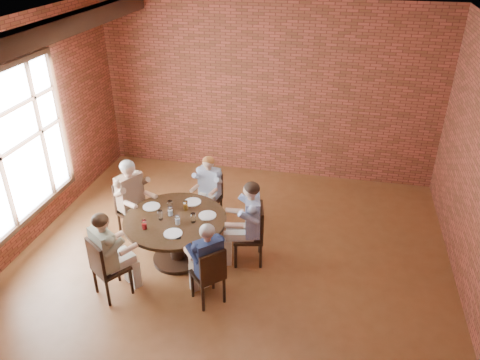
% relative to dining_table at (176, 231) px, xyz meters
% --- Properties ---
extents(floor, '(7.00, 7.00, 0.00)m').
position_rel_dining_table_xyz_m(floor, '(0.80, -0.29, -0.53)').
color(floor, brown).
rests_on(floor, ground).
extents(ceiling, '(7.00, 7.00, 0.00)m').
position_rel_dining_table_xyz_m(ceiling, '(0.80, -0.29, 2.87)').
color(ceiling, white).
rests_on(ceiling, wall_back).
extents(wall_back, '(7.00, 0.00, 7.00)m').
position_rel_dining_table_xyz_m(wall_back, '(0.80, 3.21, 1.17)').
color(wall_back, brown).
rests_on(wall_back, ground).
extents(ceiling_beam, '(0.22, 6.90, 0.26)m').
position_rel_dining_table_xyz_m(ceiling_beam, '(-1.65, -0.29, 2.74)').
color(ceiling_beam, black).
rests_on(ceiling_beam, ceiling).
extents(window, '(0.10, 2.16, 2.36)m').
position_rel_dining_table_xyz_m(window, '(-2.38, 0.11, 1.12)').
color(window, white).
rests_on(window, wall_left).
extents(dining_table, '(1.50, 1.50, 0.75)m').
position_rel_dining_table_xyz_m(dining_table, '(0.00, 0.00, 0.00)').
color(dining_table, black).
rests_on(dining_table, floor).
extents(chair_a, '(0.51, 0.51, 0.94)m').
position_rel_dining_table_xyz_m(chair_a, '(1.13, 0.25, -0.02)').
color(chair_a, black).
rests_on(chair_a, floor).
extents(diner_a, '(0.75, 0.66, 1.34)m').
position_rel_dining_table_xyz_m(diner_a, '(1.04, 0.23, 0.14)').
color(diner_a, '#3C579E').
rests_on(diner_a, floor).
extents(chair_b, '(0.43, 0.43, 0.87)m').
position_rel_dining_table_xyz_m(chair_b, '(0.20, 1.18, -0.05)').
color(chair_b, black).
rests_on(chair_b, floor).
extents(diner_b, '(0.55, 0.63, 1.22)m').
position_rel_dining_table_xyz_m(diner_b, '(0.19, 1.11, 0.08)').
color(diner_b, '#919FB8').
rests_on(diner_b, floor).
extents(chair_c, '(0.59, 0.59, 0.94)m').
position_rel_dining_table_xyz_m(chair_c, '(-0.94, 0.51, -0.02)').
color(chair_c, black).
rests_on(chair_c, floor).
extents(diner_c, '(0.83, 0.78, 1.35)m').
position_rel_dining_table_xyz_m(diner_c, '(-0.87, 0.47, 0.14)').
color(diner_c, brown).
rests_on(diner_c, floor).
extents(chair_d, '(0.57, 0.57, 0.92)m').
position_rel_dining_table_xyz_m(chair_d, '(-0.66, -0.95, -0.03)').
color(chair_d, black).
rests_on(chair_d, floor).
extents(diner_d, '(0.78, 0.81, 1.31)m').
position_rel_dining_table_xyz_m(diner_d, '(-0.62, -0.88, 0.12)').
color(diner_d, tan).
rests_on(diner_d, floor).
extents(chair_e, '(0.53, 0.53, 0.88)m').
position_rel_dining_table_xyz_m(chair_e, '(0.74, -0.78, -0.05)').
color(chair_e, black).
rests_on(chair_e, floor).
extents(diner_e, '(0.73, 0.74, 1.23)m').
position_rel_dining_table_xyz_m(diner_e, '(0.69, -0.73, 0.09)').
color(diner_e, '#1A264B').
rests_on(diner_e, floor).
extents(plate_a, '(0.26, 0.26, 0.01)m').
position_rel_dining_table_xyz_m(plate_a, '(0.44, 0.17, 0.23)').
color(plate_a, white).
rests_on(plate_a, dining_table).
extents(plate_b, '(0.26, 0.26, 0.01)m').
position_rel_dining_table_xyz_m(plate_b, '(0.12, 0.48, 0.23)').
color(plate_b, white).
rests_on(plate_b, dining_table).
extents(plate_c, '(0.26, 0.26, 0.01)m').
position_rel_dining_table_xyz_m(plate_c, '(-0.45, 0.22, 0.23)').
color(plate_c, white).
rests_on(plate_c, dining_table).
extents(plate_d, '(0.26, 0.26, 0.01)m').
position_rel_dining_table_xyz_m(plate_d, '(0.11, -0.38, 0.23)').
color(plate_d, white).
rests_on(plate_d, dining_table).
extents(glass_a, '(0.07, 0.07, 0.14)m').
position_rel_dining_table_xyz_m(glass_a, '(0.29, -0.03, 0.29)').
color(glass_a, white).
rests_on(glass_a, dining_table).
extents(glass_b, '(0.07, 0.07, 0.14)m').
position_rel_dining_table_xyz_m(glass_b, '(0.08, 0.27, 0.29)').
color(glass_b, white).
rests_on(glass_b, dining_table).
extents(glass_c, '(0.07, 0.07, 0.14)m').
position_rel_dining_table_xyz_m(glass_c, '(-0.15, 0.23, 0.29)').
color(glass_c, white).
rests_on(glass_c, dining_table).
extents(glass_d, '(0.07, 0.07, 0.14)m').
position_rel_dining_table_xyz_m(glass_d, '(-0.09, 0.07, 0.29)').
color(glass_d, white).
rests_on(glass_d, dining_table).
extents(glass_e, '(0.07, 0.07, 0.14)m').
position_rel_dining_table_xyz_m(glass_e, '(-0.19, -0.06, 0.29)').
color(glass_e, white).
rests_on(glass_e, dining_table).
extents(glass_f, '(0.07, 0.07, 0.14)m').
position_rel_dining_table_xyz_m(glass_f, '(-0.33, -0.34, 0.29)').
color(glass_f, white).
rests_on(glass_f, dining_table).
extents(glass_g, '(0.07, 0.07, 0.14)m').
position_rel_dining_table_xyz_m(glass_g, '(0.09, -0.13, 0.29)').
color(glass_g, white).
rests_on(glass_g, dining_table).
extents(smartphone, '(0.11, 0.15, 0.01)m').
position_rel_dining_table_xyz_m(smartphone, '(0.20, -0.42, 0.23)').
color(smartphone, black).
rests_on(smartphone, dining_table).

